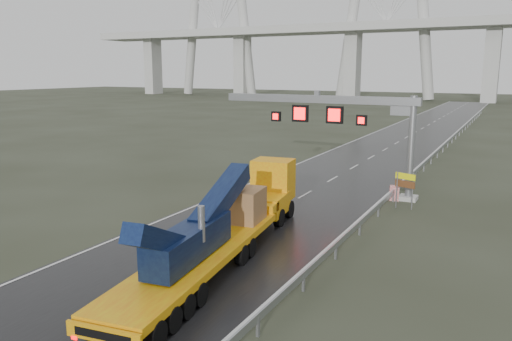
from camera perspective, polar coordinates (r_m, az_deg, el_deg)
The scene contains 7 objects.
ground at distance 23.07m, azimuth -9.99°, elevation -11.36°, with size 400.00×400.00×0.00m, color #2D3122.
road at distance 58.88m, azimuth 14.54°, elevation 2.34°, with size 11.00×200.00×0.02m, color black.
guardrail at distance 47.93m, azimuth 18.86°, elevation 0.94°, with size 0.20×140.00×1.40m, color #94979C, non-canonical shape.
sign_gantry at distance 36.57m, azimuth 10.05°, elevation 6.10°, with size 14.90×1.20×7.42m.
heavy_haul_truck at distance 25.09m, azimuth -2.61°, elevation -5.35°, with size 5.00×18.15×4.22m.
exit_sign_pair at distance 33.62m, azimuth 16.66°, elevation -1.44°, with size 1.35×0.50×2.40m.
striped_barrier at distance 35.77m, azimuth 15.55°, elevation -2.51°, with size 0.63×0.34×1.07m, color red.
Camera 1 is at (13.26, -16.69, 8.83)m, focal length 35.00 mm.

